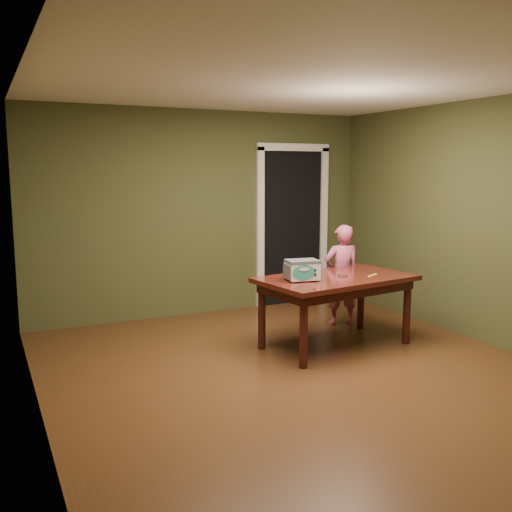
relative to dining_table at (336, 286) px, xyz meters
name	(u,v)px	position (x,y,z in m)	size (l,w,h in m)	color
floor	(301,372)	(-0.73, -0.54, -0.65)	(5.00, 5.00, 0.00)	#4E2916
room_shell	(303,186)	(-0.73, -0.54, 1.06)	(4.52, 5.02, 2.61)	#3C4424
doorway	(282,226)	(0.57, 2.25, 0.41)	(1.10, 0.66, 2.25)	black
dining_table	(336,286)	(0.00, 0.00, 0.00)	(1.70, 1.10, 0.75)	#38120C
toy_oven	(302,269)	(-0.43, -0.03, 0.21)	(0.37, 0.28, 0.21)	#4C4F54
baking_pan	(343,275)	(0.08, -0.01, 0.11)	(0.10, 0.10, 0.02)	silver
spatula	(373,275)	(0.38, -0.12, 0.10)	(0.18, 0.03, 0.01)	#D2C85B
child	(342,275)	(0.54, 0.68, -0.04)	(0.44, 0.29, 1.21)	#C7517C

